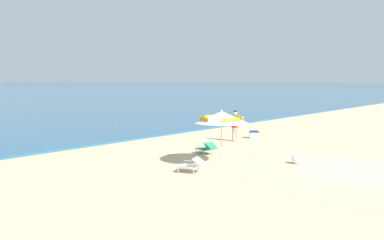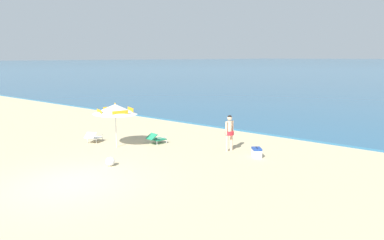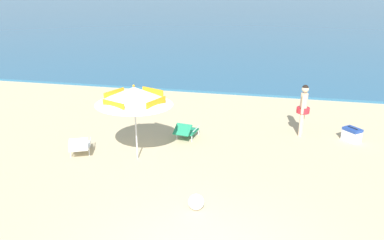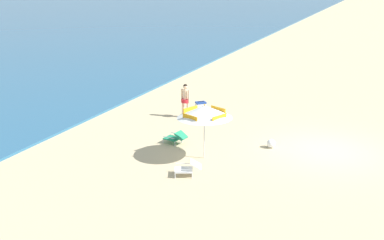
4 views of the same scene
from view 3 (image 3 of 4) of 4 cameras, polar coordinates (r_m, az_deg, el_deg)
The scene contains 6 objects.
beach_umbrella_striped_main at distance 9.64m, azimuth -8.80°, elevation 3.70°, with size 2.83×2.84×2.07m.
lounge_chair_under_umbrella at distance 10.77m, azimuth -16.72°, elevation -3.71°, with size 0.85×1.03×0.52m.
lounge_chair_beside_umbrella at distance 11.33m, azimuth -0.92°, elevation -1.61°, with size 0.67×0.97×0.53m.
person_standing_near_shore at distance 11.92m, azimuth 16.60°, elevation 2.01°, with size 0.39×0.47×1.60m.
cooler_box at distance 12.20m, azimuth 23.14°, elevation -2.03°, with size 0.59×0.60×0.43m.
beach_ball at distance 8.02m, azimuth 0.63°, elevation -12.36°, with size 0.34×0.34×0.34m, color white.
Camera 3 is at (0.83, -4.62, 4.50)m, focal length 35.05 mm.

